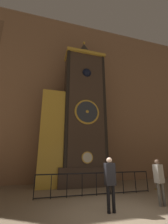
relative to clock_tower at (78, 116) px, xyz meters
The scene contains 7 objects.
ground_plane 6.61m from the clock_tower, 87.76° to the right, with size 28.00×28.00×0.00m, color #847056.
cathedral_back_wall 2.87m from the clock_tower, 85.96° to the left, with size 24.00×0.32×13.70m.
clock_tower is the anchor object (origin of this frame).
railing_fence 4.57m from the clock_tower, 82.35° to the right, with size 5.58×0.05×0.99m.
visitor_near 5.76m from the clock_tower, 89.83° to the right, with size 0.34×0.22×1.68m.
visitor_far 6.06m from the clock_tower, 65.28° to the right, with size 0.39×0.30×1.61m.
stanchion_post 6.06m from the clock_tower, 29.04° to the right, with size 0.28×0.28×0.95m.
Camera 1 is at (-2.49, -4.71, 1.72)m, focal length 24.00 mm.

